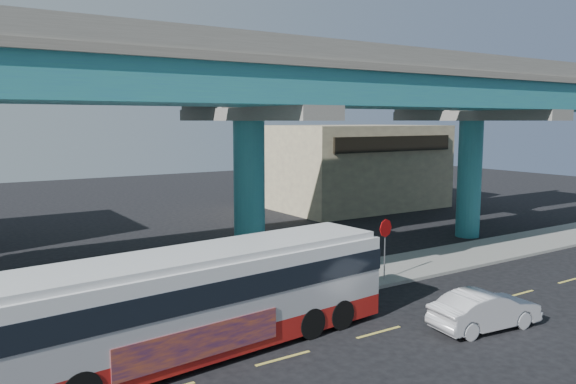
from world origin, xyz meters
TOP-DOWN VIEW (x-y plane):
  - ground at (0.00, 0.00)m, footprint 120.00×120.00m
  - sidewalk at (0.00, 5.50)m, footprint 70.00×4.00m
  - lane_markings at (-0.00, -0.30)m, footprint 58.00×0.12m
  - viaduct at (-0.00, 9.11)m, footprint 52.00×12.40m
  - building_beige at (18.00, 22.98)m, footprint 14.00×10.23m
  - transit_bus at (-5.65, 1.52)m, footprint 13.23×3.99m
  - sedan at (3.42, -2.09)m, footprint 2.46×4.57m
  - stop_sign at (4.39, 4.18)m, footprint 0.84×0.17m

SIDE VIEW (x-z plane):
  - ground at x=0.00m, z-range 0.00..0.00m
  - lane_markings at x=0.00m, z-range 0.00..0.01m
  - sidewalk at x=0.00m, z-range 0.00..0.15m
  - sedan at x=3.42m, z-range 0.00..1.39m
  - transit_bus at x=-5.65m, z-range 0.16..3.51m
  - stop_sign at x=4.39m, z-range 0.80..3.61m
  - building_beige at x=18.00m, z-range 0.01..7.01m
  - viaduct at x=0.00m, z-range 3.29..14.99m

